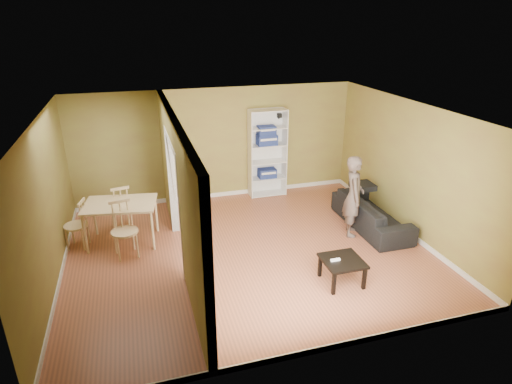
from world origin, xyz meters
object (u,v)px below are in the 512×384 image
at_px(person, 354,189).
at_px(chair_left, 76,224).
at_px(dining_table, 120,207).
at_px(coffee_table, 342,263).
at_px(chair_far, 121,207).
at_px(chair_near, 124,230).
at_px(bookshelf, 267,153).
at_px(sofa, 372,209).

relative_size(person, chair_left, 2.00).
bearing_deg(dining_table, person, -11.84).
height_order(coffee_table, chair_far, chair_far).
bearing_deg(chair_far, chair_near, 81.40).
xyz_separation_m(dining_table, chair_left, (-0.83, 0.03, -0.26)).
relative_size(person, bookshelf, 0.91).
xyz_separation_m(sofa, chair_left, (-5.74, 0.80, 0.08)).
distance_m(dining_table, chair_near, 0.60).
bearing_deg(chair_left, chair_near, 70.05).
height_order(sofa, chair_left, chair_left).
bearing_deg(sofa, chair_far, 75.32).
bearing_deg(chair_near, bookshelf, 21.55).
distance_m(person, chair_far, 4.65).
bearing_deg(chair_far, person, 149.52).
bearing_deg(chair_near, person, -15.60).
xyz_separation_m(bookshelf, coffee_table, (0.03, -3.98, -0.69)).
bearing_deg(coffee_table, chair_left, 149.89).
relative_size(bookshelf, coffee_table, 3.28).
relative_size(person, coffee_table, 3.00).
bearing_deg(person, dining_table, 100.57).
relative_size(sofa, chair_near, 2.00).
relative_size(person, chair_near, 1.83).
height_order(person, chair_near, person).
relative_size(coffee_table, dining_table, 0.49).
distance_m(sofa, dining_table, 4.98).
bearing_deg(sofa, dining_table, 81.40).
xyz_separation_m(chair_left, chair_near, (0.87, -0.59, 0.04)).
distance_m(dining_table, chair_left, 0.87).
distance_m(person, chair_left, 5.31).
relative_size(person, dining_table, 1.46).
distance_m(person, bookshelf, 2.67).
bearing_deg(person, chair_far, 93.95).
height_order(bookshelf, dining_table, bookshelf).
bearing_deg(bookshelf, chair_near, -147.60).
distance_m(chair_left, chair_near, 1.05).
bearing_deg(chair_far, sofa, 153.03).
bearing_deg(sofa, bookshelf, 33.62).
bearing_deg(coffee_table, chair_far, 139.07).
bearing_deg(dining_table, chair_far, 92.17).
bearing_deg(chair_far, chair_left, 20.66).
bearing_deg(sofa, chair_left, 82.33).
relative_size(person, chair_far, 1.92).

